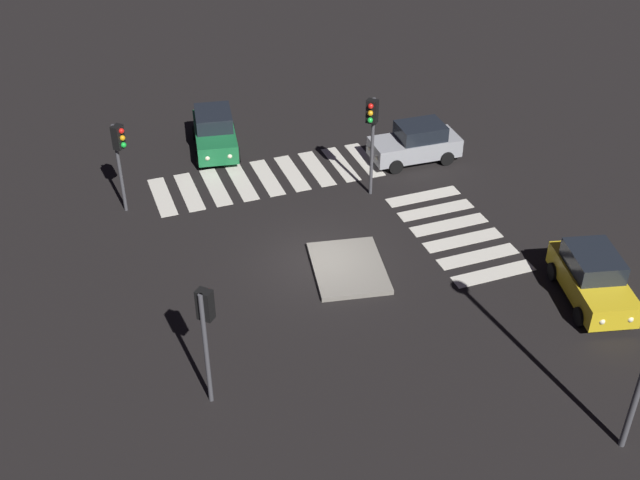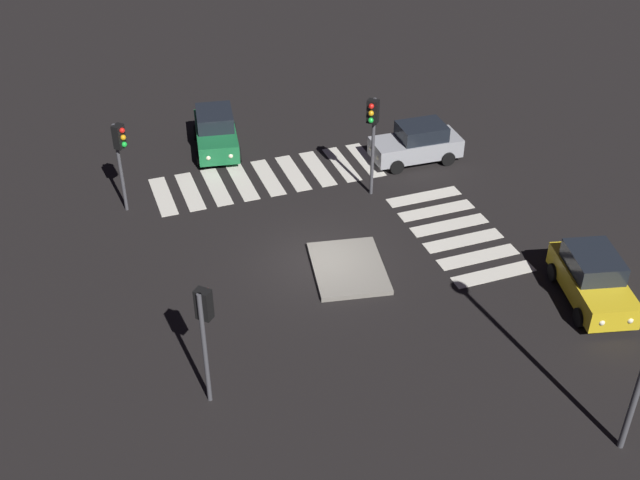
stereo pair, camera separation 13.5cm
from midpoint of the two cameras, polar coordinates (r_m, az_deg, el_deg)
name	(u,v)px [view 2 (the right image)]	position (r m, az deg, el deg)	size (l,w,h in m)	color
ground_plane	(320,262)	(29.75, 0.13, -1.59)	(80.00, 80.00, 0.00)	black
traffic_island	(348,268)	(29.33, 2.16, -2.00)	(3.84, 3.16, 0.18)	gray
car_green	(216,132)	(37.20, -7.32, 7.66)	(4.38, 2.50, 1.82)	#196B38
car_yellow	(592,279)	(29.06, 18.95, -2.62)	(4.36, 2.66, 1.79)	gold
car_silver	(417,143)	(36.24, 7.02, 6.85)	(2.03, 4.08, 1.75)	#9EA0A5
traffic_light_west	(205,318)	(22.70, -8.05, -5.55)	(0.54, 0.54, 4.02)	#47474C
traffic_light_east	(373,124)	(32.23, 3.89, 8.23)	(0.54, 0.54, 4.35)	#47474C
traffic_light_north	(120,147)	(32.20, -13.93, 6.46)	(0.54, 0.54, 3.85)	#47474C
crosswalk_near	(456,233)	(31.80, 9.79, 0.51)	(6.45, 3.20, 0.02)	silver
crosswalk_side	(268,177)	(35.07, -3.62, 4.46)	(3.20, 9.90, 0.02)	silver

